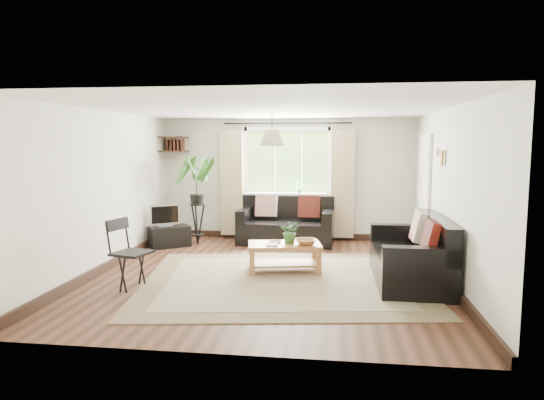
# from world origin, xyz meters

# --- Properties ---
(floor) EXTENTS (5.50, 5.50, 0.00)m
(floor) POSITION_xyz_m (0.00, 0.00, 0.00)
(floor) COLOR black
(floor) RESTS_ON ground
(ceiling) EXTENTS (5.50, 5.50, 0.00)m
(ceiling) POSITION_xyz_m (0.00, 0.00, 2.40)
(ceiling) COLOR white
(ceiling) RESTS_ON floor
(wall_back) EXTENTS (5.00, 0.02, 2.40)m
(wall_back) POSITION_xyz_m (0.00, 2.75, 1.20)
(wall_back) COLOR beige
(wall_back) RESTS_ON floor
(wall_front) EXTENTS (5.00, 0.02, 2.40)m
(wall_front) POSITION_xyz_m (0.00, -2.75, 1.20)
(wall_front) COLOR beige
(wall_front) RESTS_ON floor
(wall_left) EXTENTS (0.02, 5.50, 2.40)m
(wall_left) POSITION_xyz_m (-2.50, 0.00, 1.20)
(wall_left) COLOR beige
(wall_left) RESTS_ON floor
(wall_right) EXTENTS (0.02, 5.50, 2.40)m
(wall_right) POSITION_xyz_m (2.50, 0.00, 1.20)
(wall_right) COLOR beige
(wall_right) RESTS_ON floor
(rug) EXTENTS (4.23, 3.77, 0.02)m
(rug) POSITION_xyz_m (0.23, -0.32, 0.01)
(rug) COLOR #B9AD8F
(rug) RESTS_ON floor
(window) EXTENTS (2.50, 0.16, 2.16)m
(window) POSITION_xyz_m (0.00, 2.71, 1.55)
(window) COLOR white
(window) RESTS_ON wall_back
(door) EXTENTS (0.06, 0.96, 2.06)m
(door) POSITION_xyz_m (2.47, 1.70, 1.00)
(door) COLOR silver
(door) RESTS_ON wall_right
(corner_shelf) EXTENTS (0.50, 0.50, 0.34)m
(corner_shelf) POSITION_xyz_m (-2.25, 2.50, 1.89)
(corner_shelf) COLOR black
(corner_shelf) RESTS_ON wall_back
(pendant_lamp) EXTENTS (0.36, 0.36, 0.54)m
(pendant_lamp) POSITION_xyz_m (0.00, 0.40, 2.05)
(pendant_lamp) COLOR beige
(pendant_lamp) RESTS_ON ceiling
(wall_sconce) EXTENTS (0.12, 0.12, 0.28)m
(wall_sconce) POSITION_xyz_m (2.43, 0.30, 1.74)
(wall_sconce) COLOR beige
(wall_sconce) RESTS_ON wall_right
(sofa_back) EXTENTS (1.84, 0.98, 0.84)m
(sofa_back) POSITION_xyz_m (0.04, 2.24, 0.42)
(sofa_back) COLOR black
(sofa_back) RESTS_ON floor
(sofa_right) EXTENTS (1.85, 0.94, 0.87)m
(sofa_right) POSITION_xyz_m (1.98, -0.16, 0.43)
(sofa_right) COLOR black
(sofa_right) RESTS_ON floor
(coffee_table) EXTENTS (1.15, 0.77, 0.44)m
(coffee_table) POSITION_xyz_m (0.22, 0.14, 0.22)
(coffee_table) COLOR brown
(coffee_table) RESTS_ON floor
(table_plant) EXTENTS (0.33, 0.30, 0.33)m
(table_plant) POSITION_xyz_m (0.31, 0.20, 0.60)
(table_plant) COLOR #306227
(table_plant) RESTS_ON coffee_table
(bowl) EXTENTS (0.37, 0.37, 0.08)m
(bowl) POSITION_xyz_m (0.54, 0.10, 0.47)
(bowl) COLOR olive
(bowl) RESTS_ON coffee_table
(book_a) EXTENTS (0.19, 0.24, 0.02)m
(book_a) POSITION_xyz_m (-0.03, -0.01, 0.44)
(book_a) COLOR silver
(book_a) RESTS_ON coffee_table
(book_b) EXTENTS (0.16, 0.22, 0.02)m
(book_b) POSITION_xyz_m (-0.01, 0.21, 0.45)
(book_b) COLOR #5C2724
(book_b) RESTS_ON coffee_table
(tv_stand) EXTENTS (0.82, 0.74, 0.39)m
(tv_stand) POSITION_xyz_m (-2.08, 1.65, 0.19)
(tv_stand) COLOR black
(tv_stand) RESTS_ON floor
(tv) EXTENTS (0.56, 0.47, 0.42)m
(tv) POSITION_xyz_m (-2.16, 1.65, 0.60)
(tv) COLOR #A5A5AA
(tv) RESTS_ON tv_stand
(palm_stand) EXTENTS (0.82, 0.82, 1.68)m
(palm_stand) POSITION_xyz_m (-1.62, 1.92, 0.84)
(palm_stand) COLOR black
(palm_stand) RESTS_ON floor
(folding_chair) EXTENTS (0.58, 0.58, 0.92)m
(folding_chair) POSITION_xyz_m (-1.69, -0.93, 0.46)
(folding_chair) COLOR black
(folding_chair) RESTS_ON floor
(sill_plant) EXTENTS (0.14, 0.10, 0.27)m
(sill_plant) POSITION_xyz_m (0.25, 2.63, 1.06)
(sill_plant) COLOR #2D6023
(sill_plant) RESTS_ON window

